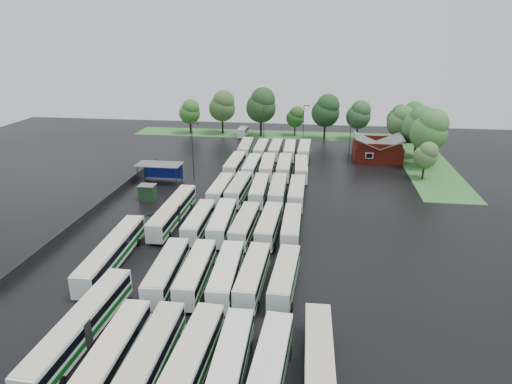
# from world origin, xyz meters

# --- Properties ---
(ground) EXTENTS (160.00, 160.00, 0.00)m
(ground) POSITION_xyz_m (0.00, 0.00, 0.00)
(ground) COLOR black
(ground) RESTS_ON ground
(brick_building) EXTENTS (10.07, 8.60, 5.39)m
(brick_building) POSITION_xyz_m (24.00, 42.77, 1.87)
(brick_building) COLOR maroon
(brick_building) RESTS_ON ground
(wash_shed) EXTENTS (8.20, 4.20, 3.58)m
(wash_shed) POSITION_xyz_m (-17.20, 22.02, 2.99)
(wash_shed) COLOR #2D2D30
(wash_shed) RESTS_ON ground
(utility_hut) EXTENTS (2.70, 2.20, 2.62)m
(utility_hut) POSITION_xyz_m (-16.20, 12.60, 1.32)
(utility_hut) COLOR #163319
(utility_hut) RESTS_ON ground
(grass_strip_north) EXTENTS (80.00, 10.00, 0.01)m
(grass_strip_north) POSITION_xyz_m (2.00, 64.80, 0.01)
(grass_strip_north) COLOR #306A2B
(grass_strip_north) RESTS_ON ground
(grass_strip_east) EXTENTS (10.00, 50.00, 0.01)m
(grass_strip_east) POSITION_xyz_m (34.00, 42.80, 0.01)
(grass_strip_east) COLOR #306A2B
(grass_strip_east) RESTS_ON ground
(west_fence) EXTENTS (0.10, 50.00, 1.20)m
(west_fence) POSITION_xyz_m (-22.20, 8.00, 0.60)
(west_fence) COLOR #2D2D30
(west_fence) RESTS_ON ground
(bus_r0c0) EXTENTS (2.58, 11.26, 3.12)m
(bus_r0c0) POSITION_xyz_m (-4.49, -25.95, 1.72)
(bus_r0c0) COLOR silver
(bus_r0c0) RESTS_ON ground
(bus_r0c1) EXTENTS (2.42, 11.19, 3.11)m
(bus_r0c1) POSITION_xyz_m (-1.32, -25.82, 1.71)
(bus_r0c1) COLOR silver
(bus_r0c1) RESTS_ON ground
(bus_r0c2) EXTENTS (2.84, 11.59, 3.20)m
(bus_r0c2) POSITION_xyz_m (2.13, -25.87, 1.76)
(bus_r0c2) COLOR silver
(bus_r0c2) RESTS_ON ground
(bus_r0c3) EXTENTS (2.53, 11.09, 3.08)m
(bus_r0c3) POSITION_xyz_m (5.25, -25.87, 1.69)
(bus_r0c3) COLOR silver
(bus_r0c3) RESTS_ON ground
(bus_r0c4) EXTENTS (2.95, 11.39, 3.14)m
(bus_r0c4) POSITION_xyz_m (8.42, -26.14, 1.73)
(bus_r0c4) COLOR silver
(bus_r0c4) RESTS_ON ground
(bus_r1c0) EXTENTS (2.99, 11.52, 3.18)m
(bus_r1c0) POSITION_xyz_m (-4.42, -12.75, 1.75)
(bus_r1c0) COLOR silver
(bus_r1c0) RESTS_ON ground
(bus_r1c1) EXTENTS (2.74, 11.30, 3.13)m
(bus_r1c1) POSITION_xyz_m (-1.22, -12.49, 1.72)
(bus_r1c1) COLOR silver
(bus_r1c1) RESTS_ON ground
(bus_r1c2) EXTENTS (2.84, 11.44, 3.16)m
(bus_r1c2) POSITION_xyz_m (2.18, -12.53, 1.74)
(bus_r1c2) COLOR silver
(bus_r1c2) RESTS_ON ground
(bus_r1c3) EXTENTS (2.62, 11.08, 3.07)m
(bus_r1c3) POSITION_xyz_m (5.03, -12.22, 1.69)
(bus_r1c3) COLOR silver
(bus_r1c3) RESTS_ON ground
(bus_r1c4) EXTENTS (2.79, 10.94, 3.02)m
(bus_r1c4) POSITION_xyz_m (8.47, -12.13, 1.66)
(bus_r1c4) COLOR silver
(bus_r1c4) RESTS_ON ground
(bus_r2c0) EXTENTS (2.39, 10.90, 3.03)m
(bus_r2c0) POSITION_xyz_m (-4.48, 1.19, 1.67)
(bus_r2c0) COLOR silver
(bus_r2c0) RESTS_ON ground
(bus_r2c1) EXTENTS (2.93, 11.56, 3.19)m
(bus_r2c1) POSITION_xyz_m (-1.22, 1.33, 1.76)
(bus_r2c1) COLOR silver
(bus_r2c1) RESTS_ON ground
(bus_r2c2) EXTENTS (2.68, 11.12, 3.08)m
(bus_r2c2) POSITION_xyz_m (2.02, 0.90, 1.69)
(bus_r2c2) COLOR silver
(bus_r2c2) RESTS_ON ground
(bus_r2c3) EXTENTS (2.67, 11.18, 3.09)m
(bus_r2c3) POSITION_xyz_m (5.28, 1.23, 1.70)
(bus_r2c3) COLOR silver
(bus_r2c3) RESTS_ON ground
(bus_r2c4) EXTENTS (2.44, 10.94, 3.04)m
(bus_r2c4) POSITION_xyz_m (8.33, 1.33, 1.67)
(bus_r2c4) COLOR silver
(bus_r2c4) RESTS_ON ground
(bus_r3c0) EXTENTS (2.51, 10.97, 3.04)m
(bus_r3c0) POSITION_xyz_m (-4.27, 14.53, 1.67)
(bus_r3c0) COLOR silver
(bus_r3c0) RESTS_ON ground
(bus_r3c1) EXTENTS (2.76, 11.42, 3.16)m
(bus_r3c1) POSITION_xyz_m (-1.35, 15.14, 1.74)
(bus_r3c1) COLOR silver
(bus_r3c1) RESTS_ON ground
(bus_r3c2) EXTENTS (2.65, 11.15, 3.09)m
(bus_r3c2) POSITION_xyz_m (2.12, 15.05, 1.70)
(bus_r3c2) COLOR silver
(bus_r3c2) RESTS_ON ground
(bus_r3c3) EXTENTS (2.70, 11.45, 3.17)m
(bus_r3c3) POSITION_xyz_m (5.18, 15.04, 1.74)
(bus_r3c3) COLOR silver
(bus_r3c3) RESTS_ON ground
(bus_r3c4) EXTENTS (2.46, 11.23, 3.12)m
(bus_r3c4) POSITION_xyz_m (8.29, 14.69, 1.72)
(bus_r3c4) COLOR silver
(bus_r3c4) RESTS_ON ground
(bus_r4c0) EXTENTS (2.53, 11.52, 3.20)m
(bus_r4c0) POSITION_xyz_m (-4.48, 28.65, 1.76)
(bus_r4c0) COLOR silver
(bus_r4c0) RESTS_ON ground
(bus_r4c1) EXTENTS (2.34, 10.93, 3.04)m
(bus_r4c1) POSITION_xyz_m (-1.13, 28.15, 1.67)
(bus_r4c1) COLOR silver
(bus_r4c1) RESTS_ON ground
(bus_r4c2) EXTENTS (2.87, 11.56, 3.19)m
(bus_r4c2) POSITION_xyz_m (1.96, 28.43, 1.76)
(bus_r4c2) COLOR silver
(bus_r4c2) RESTS_ON ground
(bus_r4c3) EXTENTS (2.65, 11.46, 3.18)m
(bus_r4c3) POSITION_xyz_m (5.14, 28.64, 1.75)
(bus_r4c3) COLOR silver
(bus_r4c3) RESTS_ON ground
(bus_r4c4) EXTENTS (2.88, 11.20, 3.09)m
(bus_r4c4) POSITION_xyz_m (8.40, 28.25, 1.70)
(bus_r4c4) COLOR silver
(bus_r4c4) RESTS_ON ground
(bus_r5c0) EXTENTS (2.95, 11.48, 3.17)m
(bus_r5c0) POSITION_xyz_m (-4.48, 41.87, 1.74)
(bus_r5c0) COLOR silver
(bus_r5c0) RESTS_ON ground
(bus_r5c1) EXTENTS (2.39, 10.86, 3.02)m
(bus_r5c1) POSITION_xyz_m (-1.02, 41.72, 1.66)
(bus_r5c1) COLOR silver
(bus_r5c1) RESTS_ON ground
(bus_r5c2) EXTENTS (2.36, 10.89, 3.03)m
(bus_r5c2) POSITION_xyz_m (2.12, 42.18, 1.67)
(bus_r5c2) COLOR silver
(bus_r5c2) RESTS_ON ground
(bus_r5c3) EXTENTS (2.63, 10.92, 3.02)m
(bus_r5c3) POSITION_xyz_m (5.27, 41.84, 1.66)
(bus_r5c3) COLOR silver
(bus_r5c3) RESTS_ON ground
(bus_r5c4) EXTENTS (2.58, 11.44, 3.17)m
(bus_r5c4) POSITION_xyz_m (8.44, 41.66, 1.75)
(bus_r5c4) COLOR silver
(bus_r5c4) RESTS_ON ground
(artic_bus_west_a) EXTENTS (2.76, 16.55, 3.06)m
(artic_bus_west_a) POSITION_xyz_m (-8.92, -23.25, 1.70)
(artic_bus_west_a) COLOR silver
(artic_bus_west_a) RESTS_ON ground
(artic_bus_west_b) EXTENTS (2.37, 16.50, 3.06)m
(artic_bus_west_b) POSITION_xyz_m (-9.18, 4.31, 1.70)
(artic_bus_west_b) COLOR silver
(artic_bus_west_b) RESTS_ON ground
(artic_bus_west_c) EXTENTS (3.04, 16.80, 3.10)m
(artic_bus_west_c) POSITION_xyz_m (-12.37, -9.20, 1.72)
(artic_bus_west_c) COLOR silver
(artic_bus_west_c) RESTS_ON ground
(artic_bus_east) EXTENTS (2.80, 16.35, 3.02)m
(artic_bus_east) POSITION_xyz_m (12.29, -26.71, 1.68)
(artic_bus_east) COLOR silver
(artic_bus_east) RESTS_ON ground
(minibus) EXTENTS (2.25, 5.54, 2.39)m
(minibus) POSITION_xyz_m (-8.34, 61.14, 1.33)
(minibus) COLOR silver
(minibus) RESTS_ON ground
(tree_north_0) EXTENTS (5.62, 5.62, 9.31)m
(tree_north_0) POSITION_xyz_m (-22.91, 62.95, 5.99)
(tree_north_0) COLOR #301F12
(tree_north_0) RESTS_ON ground
(tree_north_1) EXTENTS (7.03, 7.03, 11.65)m
(tree_north_1) POSITION_xyz_m (-14.23, 64.14, 7.49)
(tree_north_1) COLOR black
(tree_north_1) RESTS_ON ground
(tree_north_2) EXTENTS (7.75, 7.75, 12.84)m
(tree_north_2) POSITION_xyz_m (-3.52, 62.07, 8.26)
(tree_north_2) COLOR black
(tree_north_2) RESTS_ON ground
(tree_north_3) EXTENTS (4.73, 4.72, 7.82)m
(tree_north_3) POSITION_xyz_m (5.21, 64.30, 5.02)
(tree_north_3) COLOR #3B2A14
(tree_north_3) RESTS_ON ground
(tree_north_4) EXTENTS (7.03, 7.03, 11.65)m
(tree_north_4) POSITION_xyz_m (13.01, 60.72, 7.49)
(tree_north_4) COLOR black
(tree_north_4) RESTS_ON ground
(tree_north_5) EXTENTS (6.12, 6.12, 10.13)m
(tree_north_5) POSITION_xyz_m (21.21, 61.52, 6.52)
(tree_north_5) COLOR black
(tree_north_5) RESTS_ON ground
(tree_north_6) EXTENTS (5.59, 5.59, 9.26)m
(tree_north_6) POSITION_xyz_m (31.01, 61.61, 5.96)
(tree_north_6) COLOR #31261A
(tree_north_6) RESTS_ON ground
(tree_east_0) EXTENTS (4.38, 4.36, 7.22)m
(tree_east_0) POSITION_xyz_m (31.40, 30.59, 4.64)
(tree_east_0) COLOR black
(tree_east_0) RESTS_ON ground
(tree_east_1) EXTENTS (7.32, 7.32, 12.13)m
(tree_east_1) POSITION_xyz_m (33.32, 38.30, 7.80)
(tree_east_1) COLOR #3C3020
(tree_east_1) RESTS_ON ground
(tree_east_2) EXTENTS (6.92, 6.92, 11.45)m
(tree_east_2) POSITION_xyz_m (32.78, 46.19, 7.37)
(tree_east_2) COLOR black
(tree_east_2) RESTS_ON ground
(tree_east_3) EXTENTS (6.27, 6.27, 10.38)m
(tree_east_3) POSITION_xyz_m (30.21, 53.18, 6.68)
(tree_east_3) COLOR black
(tree_east_3) RESTS_ON ground
(tree_east_4) EXTENTS (6.17, 6.17, 10.22)m
(tree_east_4) POSITION_xyz_m (33.87, 60.81, 6.57)
(tree_east_4) COLOR black
(tree_east_4) RESTS_ON ground
(lamp_post_ne) EXTENTS (1.45, 0.28, 9.41)m
(lamp_post_ne) POSITION_xyz_m (17.92, 38.43, 5.46)
(lamp_post_ne) COLOR #2D2D30
(lamp_post_ne) RESTS_ON ground
(lamp_post_nw) EXTENTS (1.62, 0.32, 10.53)m
(lamp_post_nw) POSITION_xyz_m (-11.81, 25.79, 6.12)
(lamp_post_nw) COLOR #2D2D30
(lamp_post_nw) RESTS_ON ground
(lamp_post_back_w) EXTENTS (1.41, 0.27, 9.14)m
(lamp_post_back_w) POSITION_xyz_m (-1.93, 54.90, 5.31)
(lamp_post_back_w) COLOR #2D2D30
(lamp_post_back_w) RESTS_ON ground
(lamp_post_back_e) EXTENTS (1.47, 0.29, 9.54)m
(lamp_post_back_e) POSITION_xyz_m (7.72, 55.42, 5.54)
(lamp_post_back_e) COLOR #2D2D30
(lamp_post_back_e) RESTS_ON ground
(puddle_0) EXTENTS (5.57, 5.57, 0.01)m
(puddle_0) POSITION_xyz_m (-3.58, -22.79, 0.00)
(puddle_0) COLOR black
(puddle_0) RESTS_ON ground
(puddle_1) EXTENTS (3.35, 3.35, 0.01)m
(puddle_1) POSITION_xyz_m (8.97, -21.78, 0.00)
(puddle_1) COLOR black
(puddle_1) RESTS_ON ground
(puddle_2) EXTENTS (7.09, 7.09, 0.01)m
(puddle_2) POSITION_xyz_m (-11.00, 4.23, 0.00)
(puddle_2) COLOR black
(puddle_2) RESTS_ON ground
(puddle_3) EXTENTS (4.99, 4.99, 0.01)m
(puddle_3) POSITION_xyz_m (6.45, -4.23, 0.00)
(puddle_3) COLOR black
(puddle_3) RESTS_ON ground
(puddle_4) EXTENTS (2.33, 2.33, 0.01)m
(puddle_4) POSITION_xyz_m (11.26, -17.27, 0.00)
(puddle_4) COLOR black
(puddle_4) RESTS_ON ground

